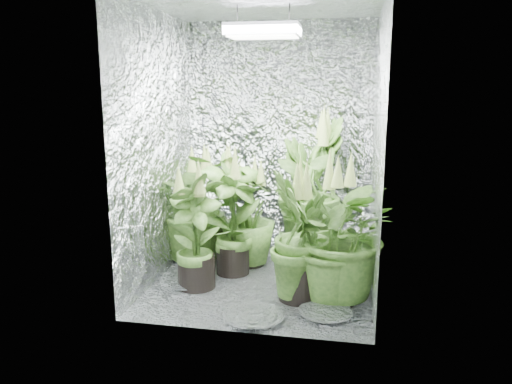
{
  "coord_description": "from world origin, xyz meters",
  "views": [
    {
      "loc": [
        0.62,
        -3.5,
        1.45
      ],
      "look_at": [
        -0.05,
        0.0,
        0.7
      ],
      "focal_mm": 35.0,
      "sensor_mm": 36.0,
      "label": 1
    }
  ],
  "objects_px": {
    "plant_a": "(197,205)",
    "circulation_fan": "(347,246)",
    "plant_c": "(311,190)",
    "grow_lamp": "(263,31)",
    "plant_d": "(248,217)",
    "plant_e": "(338,233)",
    "plant_f": "(196,232)",
    "plant_g": "(300,237)",
    "plant_b": "(232,216)"
  },
  "relations": [
    {
      "from": "plant_a",
      "to": "plant_b",
      "type": "height_order",
      "value": "plant_b"
    },
    {
      "from": "plant_b",
      "to": "plant_f",
      "type": "xyz_separation_m",
      "value": [
        -0.2,
        -0.33,
        -0.04
      ]
    },
    {
      "from": "plant_c",
      "to": "plant_g",
      "type": "bearing_deg",
      "value": -90.08
    },
    {
      "from": "plant_f",
      "to": "circulation_fan",
      "type": "relative_size",
      "value": 2.94
    },
    {
      "from": "plant_b",
      "to": "plant_f",
      "type": "bearing_deg",
      "value": -120.93
    },
    {
      "from": "plant_b",
      "to": "plant_a",
      "type": "bearing_deg",
      "value": 145.62
    },
    {
      "from": "grow_lamp",
      "to": "plant_c",
      "type": "xyz_separation_m",
      "value": [
        0.3,
        0.63,
        -1.23
      ]
    },
    {
      "from": "plant_b",
      "to": "circulation_fan",
      "type": "xyz_separation_m",
      "value": [
        0.88,
        0.43,
        -0.33
      ]
    },
    {
      "from": "plant_a",
      "to": "grow_lamp",
      "type": "bearing_deg",
      "value": -32.24
    },
    {
      "from": "grow_lamp",
      "to": "plant_a",
      "type": "bearing_deg",
      "value": 147.76
    },
    {
      "from": "plant_c",
      "to": "plant_g",
      "type": "height_order",
      "value": "plant_c"
    },
    {
      "from": "plant_a",
      "to": "plant_b",
      "type": "xyz_separation_m",
      "value": [
        0.37,
        -0.25,
        -0.01
      ]
    },
    {
      "from": "plant_g",
      "to": "plant_b",
      "type": "bearing_deg",
      "value": 145.23
    },
    {
      "from": "plant_b",
      "to": "plant_g",
      "type": "height_order",
      "value": "plant_b"
    },
    {
      "from": "plant_a",
      "to": "plant_f",
      "type": "distance_m",
      "value": 0.61
    },
    {
      "from": "grow_lamp",
      "to": "circulation_fan",
      "type": "distance_m",
      "value": 1.89
    },
    {
      "from": "plant_e",
      "to": "plant_b",
      "type": "bearing_deg",
      "value": 154.8
    },
    {
      "from": "plant_d",
      "to": "plant_e",
      "type": "bearing_deg",
      "value": -39.56
    },
    {
      "from": "plant_c",
      "to": "plant_g",
      "type": "xyz_separation_m",
      "value": [
        -0.0,
        -0.88,
        -0.15
      ]
    },
    {
      "from": "plant_d",
      "to": "plant_b",
      "type": "bearing_deg",
      "value": -109.84
    },
    {
      "from": "grow_lamp",
      "to": "plant_g",
      "type": "height_order",
      "value": "grow_lamp"
    },
    {
      "from": "plant_c",
      "to": "plant_e",
      "type": "bearing_deg",
      "value": -73.88
    },
    {
      "from": "plant_a",
      "to": "plant_c",
      "type": "bearing_deg",
      "value": 14.03
    },
    {
      "from": "plant_a",
      "to": "circulation_fan",
      "type": "bearing_deg",
      "value": 8.16
    },
    {
      "from": "plant_c",
      "to": "plant_e",
      "type": "distance_m",
      "value": 0.92
    },
    {
      "from": "plant_d",
      "to": "plant_g",
      "type": "bearing_deg",
      "value": -51.83
    },
    {
      "from": "grow_lamp",
      "to": "plant_g",
      "type": "relative_size",
      "value": 0.51
    },
    {
      "from": "plant_a",
      "to": "plant_c",
      "type": "height_order",
      "value": "plant_c"
    },
    {
      "from": "grow_lamp",
      "to": "plant_c",
      "type": "distance_m",
      "value": 1.41
    },
    {
      "from": "plant_a",
      "to": "circulation_fan",
      "type": "distance_m",
      "value": 1.31
    },
    {
      "from": "grow_lamp",
      "to": "circulation_fan",
      "type": "bearing_deg",
      "value": 43.1
    },
    {
      "from": "plant_g",
      "to": "plant_f",
      "type": "bearing_deg",
      "value": 174.87
    },
    {
      "from": "grow_lamp",
      "to": "plant_d",
      "type": "height_order",
      "value": "grow_lamp"
    },
    {
      "from": "grow_lamp",
      "to": "plant_g",
      "type": "xyz_separation_m",
      "value": [
        0.3,
        -0.25,
        -1.38
      ]
    },
    {
      "from": "grow_lamp",
      "to": "plant_a",
      "type": "relative_size",
      "value": 0.47
    },
    {
      "from": "plant_a",
      "to": "plant_e",
      "type": "bearing_deg",
      "value": -28.22
    },
    {
      "from": "plant_e",
      "to": "plant_g",
      "type": "xyz_separation_m",
      "value": [
        -0.25,
        -0.01,
        -0.04
      ]
    },
    {
      "from": "plant_b",
      "to": "plant_d",
      "type": "bearing_deg",
      "value": 70.16
    },
    {
      "from": "plant_d",
      "to": "plant_c",
      "type": "bearing_deg",
      "value": 28.17
    },
    {
      "from": "plant_d",
      "to": "plant_f",
      "type": "distance_m",
      "value": 0.62
    },
    {
      "from": "plant_f",
      "to": "plant_g",
      "type": "distance_m",
      "value": 0.77
    },
    {
      "from": "plant_d",
      "to": "plant_f",
      "type": "height_order",
      "value": "plant_f"
    },
    {
      "from": "plant_e",
      "to": "plant_f",
      "type": "relative_size",
      "value": 1.19
    },
    {
      "from": "plant_a",
      "to": "plant_c",
      "type": "relative_size",
      "value": 0.83
    },
    {
      "from": "plant_d",
      "to": "plant_a",
      "type": "bearing_deg",
      "value": 176.55
    },
    {
      "from": "plant_b",
      "to": "plant_e",
      "type": "bearing_deg",
      "value": -25.2
    },
    {
      "from": "plant_e",
      "to": "plant_g",
      "type": "relative_size",
      "value": 1.14
    },
    {
      "from": "plant_c",
      "to": "circulation_fan",
      "type": "relative_size",
      "value": 4.01
    },
    {
      "from": "plant_b",
      "to": "plant_d",
      "type": "xyz_separation_m",
      "value": [
        0.08,
        0.23,
        -0.06
      ]
    },
    {
      "from": "plant_b",
      "to": "plant_c",
      "type": "bearing_deg",
      "value": 40.51
    }
  ]
}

